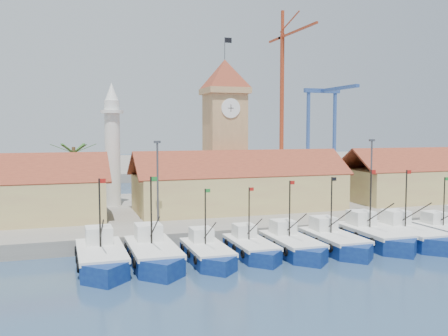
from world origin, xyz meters
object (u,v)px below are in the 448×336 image
object	(u,v)px
boat_5	(336,243)
minaret	(112,144)
clock_tower	(225,127)
boat_0	(102,260)

from	to	relation	value
boat_5	minaret	distance (m)	32.88
boat_5	minaret	world-z (taller)	minaret
clock_tower	boat_0	bearing A→B (deg)	-128.59
boat_0	minaret	bearing A→B (deg)	82.05
boat_0	boat_5	bearing A→B (deg)	-1.30
boat_5	minaret	size ratio (longest dim) A/B	0.61
boat_5	minaret	xyz separation A→B (m)	(-18.45, 25.71, 8.96)
boat_0	clock_tower	xyz separation A→B (m)	(18.52, 23.21, 11.13)
boat_5	clock_tower	distance (m)	26.44
clock_tower	minaret	world-z (taller)	clock_tower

